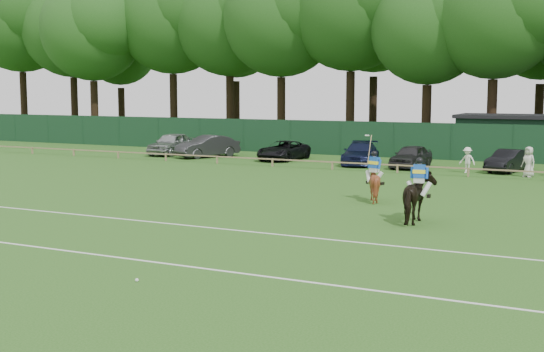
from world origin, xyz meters
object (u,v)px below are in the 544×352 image
Objects in this scene: polo_ball at (137,280)px; utility_shed at (520,137)px; sedan_grey at (207,146)px; hatch_grey at (411,156)px; suv_black at (283,151)px; horse_dark at (419,198)px; spectator_right at (529,162)px; sedan_silver at (171,144)px; sedan_navy at (361,153)px; spectator_left at (467,160)px; estate_black at (508,161)px; horse_chestnut at (374,183)px.

utility_shed is at bearing 84.27° from polo_ball.
sedan_grey is 14.77m from hatch_grey.
suv_black is 51.88× the size of polo_ball.
spectator_right is (1.66, 16.18, -0.08)m from horse_dark.
sedan_silver is 14.77m from sedan_navy.
polo_ball is (4.71, -29.42, -0.67)m from sedan_navy.
sedan_grey is 21.91m from spectator_right.
sedan_grey reaches higher than sedan_navy.
sedan_navy is at bearing 179.24° from spectator_left.
spectator_right reaches higher than sedan_navy.
sedan_silver reaches higher than sedan_grey.
suv_black is at bearing 163.14° from sedan_navy.
spectator_right reaches higher than suv_black.
hatch_grey is 2.77× the size of spectator_left.
hatch_grey reaches higher than estate_black.
spectator_right reaches higher than estate_black.
hatch_grey is at bearing 174.07° from spectator_left.
sedan_grey is 1.13× the size of hatch_grey.
spectator_left reaches higher than sedan_navy.
sedan_silver is 0.97× the size of sedan_navy.
utility_shed is (1.44, 10.20, 0.79)m from spectator_left.
sedan_silver is 9.10m from suv_black.
estate_black is (0.26, 18.36, -0.27)m from horse_dark.
suv_black is 1.19× the size of estate_black.
estate_black is at bearing -96.69° from horse_dark.
hatch_grey is at bearing -20.41° from sedan_navy.
polo_ball is at bearing -95.73° from utility_shed.
suv_black is 5.68m from sedan_navy.
hatch_grey is (18.18, -0.93, -0.11)m from sedan_silver.
horse_chestnut reaches higher than spectator_left.
horse_chestnut is 0.95× the size of spectator_right.
horse_chestnut is at bearing -81.88° from spectator_right.
hatch_grey is 7.26m from spectator_right.
spectator_left is (3.65, -1.26, 0.04)m from hatch_grey.
sedan_silver is at bearing -16.99° from horse_chestnut.
horse_chestnut reaches higher than estate_black.
sedan_navy is 10.69m from spectator_right.
sedan_navy is 0.58× the size of utility_shed.
sedan_navy is 12.02m from utility_shed.
horse_chestnut is 0.34× the size of suv_black.
hatch_grey is at bearing -162.04° from estate_black.
horse_chestnut is 13.99m from hatch_grey.
sedan_silver is 1.21× the size of estate_black.
utility_shed is (-0.29, 26.87, 0.62)m from horse_dark.
sedan_navy is 29.81m from polo_ball.
sedan_silver is 52.56× the size of polo_ball.
utility_shed reaches higher than suv_black.
sedan_navy is at bearing -6.36° from sedan_silver.
sedan_grey is 33.42m from polo_ball.
utility_shed is (5.09, 8.94, 0.84)m from hatch_grey.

